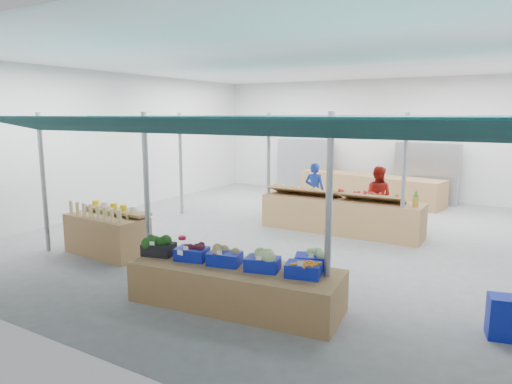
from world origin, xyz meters
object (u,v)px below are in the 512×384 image
veg_counter (235,286)px  fruit_counter (340,215)px  bottle_shelf (108,233)px  vendor_left (315,191)px  crate_stack (507,318)px  vendor_right (377,196)px

veg_counter → fruit_counter: (-0.21, 5.15, 0.11)m
veg_counter → bottle_shelf: bearing=160.3°
bottle_shelf → vendor_left: (2.41, 5.38, 0.35)m
bottle_shelf → crate_stack: bearing=4.4°
crate_stack → vendor_right: size_ratio=0.36×
vendor_left → vendor_right: same height
vendor_left → vendor_right: size_ratio=1.00×
vendor_left → crate_stack: bearing=133.5°
veg_counter → fruit_counter: fruit_counter is taller
bottle_shelf → veg_counter: 3.92m
crate_stack → vendor_left: (-5.09, 5.29, 0.52)m
vendor_left → vendor_right: 1.80m
fruit_counter → vendor_right: 1.31m
fruit_counter → veg_counter: bearing=-88.1°
veg_counter → vendor_right: 6.28m
bottle_shelf → vendor_left: vendor_left is taller
veg_counter → crate_stack: 3.81m
bottle_shelf → veg_counter: size_ratio=0.58×
veg_counter → fruit_counter: bearing=85.5°
vendor_left → fruit_counter: bearing=137.1°
bottle_shelf → vendor_left: bearing=69.5°
bottle_shelf → vendor_right: bearing=55.6°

